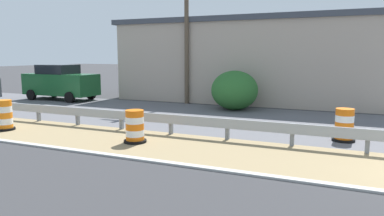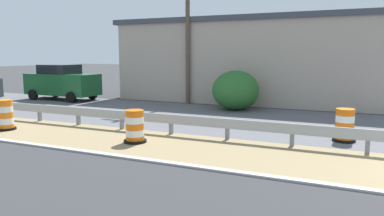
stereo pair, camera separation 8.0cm
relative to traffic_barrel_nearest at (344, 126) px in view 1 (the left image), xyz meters
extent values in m
cube|color=slate|center=(-1.31, -0.64, -0.13)|extent=(0.12, 0.12, 0.70)
cube|color=slate|center=(-1.31, 1.43, -0.13)|extent=(0.12, 0.12, 0.70)
cube|color=slate|center=(-1.31, 3.50, -0.13)|extent=(0.12, 0.12, 0.70)
cube|color=slate|center=(-1.31, 5.57, -0.13)|extent=(0.12, 0.12, 0.70)
cube|color=slate|center=(-1.31, 7.65, -0.13)|extent=(0.12, 0.12, 0.70)
cube|color=slate|center=(-1.31, 9.72, -0.13)|extent=(0.12, 0.12, 0.70)
cube|color=slate|center=(-1.31, 11.79, -0.13)|extent=(0.12, 0.12, 0.70)
cube|color=slate|center=(-1.31, 13.86, -0.13)|extent=(0.12, 0.12, 0.70)
cylinder|color=orange|center=(0.00, 0.00, -0.37)|extent=(0.57, 0.57, 0.21)
cylinder|color=white|center=(0.00, 0.00, -0.16)|extent=(0.57, 0.57, 0.21)
cylinder|color=orange|center=(0.00, 0.00, 0.05)|extent=(0.57, 0.57, 0.21)
cylinder|color=white|center=(0.00, 0.00, 0.26)|extent=(0.57, 0.57, 0.21)
cylinder|color=orange|center=(0.00, 0.00, 0.48)|extent=(0.57, 0.57, 0.21)
cylinder|color=black|center=(0.00, 0.00, -0.44)|extent=(0.71, 0.71, 0.08)
cylinder|color=orange|center=(-2.85, 6.07, -0.37)|extent=(0.58, 0.58, 0.21)
cylinder|color=white|center=(-2.85, 6.07, -0.17)|extent=(0.58, 0.58, 0.21)
cylinder|color=orange|center=(-2.85, 6.07, 0.04)|extent=(0.58, 0.58, 0.21)
cylinder|color=white|center=(-2.85, 6.07, 0.25)|extent=(0.58, 0.58, 0.21)
cylinder|color=orange|center=(-2.85, 6.07, 0.46)|extent=(0.58, 0.58, 0.21)
cylinder|color=black|center=(-2.85, 6.07, -0.44)|extent=(0.72, 0.72, 0.08)
cylinder|color=orange|center=(-3.16, 11.50, -0.37)|extent=(0.54, 0.54, 0.22)
cylinder|color=white|center=(-3.16, 11.50, -0.14)|extent=(0.54, 0.54, 0.22)
cylinder|color=orange|center=(-3.16, 11.50, 0.08)|extent=(0.54, 0.54, 0.22)
cylinder|color=white|center=(-3.16, 11.50, 0.31)|extent=(0.54, 0.54, 0.22)
cylinder|color=orange|center=(-3.16, 11.50, 0.53)|extent=(0.54, 0.54, 0.22)
cylinder|color=black|center=(-3.16, 11.50, -0.44)|extent=(0.67, 0.67, 0.08)
cube|color=#195128|center=(4.73, 16.25, 0.48)|extent=(1.94, 4.73, 1.28)
cube|color=black|center=(4.73, 16.44, 1.40)|extent=(1.70, 2.20, 0.56)
cylinder|color=black|center=(5.60, 14.68, -0.16)|extent=(0.24, 0.65, 0.64)
cylinder|color=black|center=(3.78, 14.73, -0.16)|extent=(0.24, 0.65, 0.64)
cylinder|color=black|center=(5.68, 17.77, -0.16)|extent=(0.24, 0.65, 0.64)
cylinder|color=black|center=(3.86, 17.82, -0.16)|extent=(0.24, 0.65, 0.64)
cube|color=#AD9E8E|center=(9.45, 5.61, 1.80)|extent=(6.04, 15.14, 4.56)
cube|color=#3D424C|center=(9.45, 5.61, 4.23)|extent=(6.28, 15.75, 0.30)
cylinder|color=brown|center=(6.27, 8.42, 4.13)|extent=(0.24, 0.24, 9.21)
ellipsoid|color=#286028|center=(5.05, 5.21, 0.51)|extent=(2.35, 2.35, 1.98)
camera|label=1|loc=(-12.38, -0.08, 2.28)|focal=33.77mm
camera|label=2|loc=(-12.35, -0.15, 2.28)|focal=33.77mm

